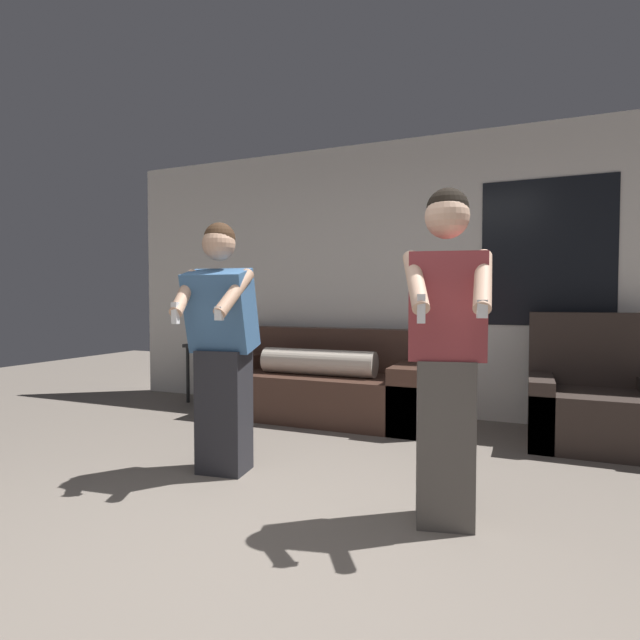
{
  "coord_description": "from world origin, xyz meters",
  "views": [
    {
      "loc": [
        1.08,
        -1.6,
        1.13
      ],
      "look_at": [
        -0.02,
        1.04,
        1.01
      ],
      "focal_mm": 28.0,
      "sensor_mm": 36.0,
      "label": 1
    }
  ],
  "objects": [
    {
      "name": "side_table",
      "position": [
        -2.1,
        3.03,
        0.55
      ],
      "size": [
        0.6,
        0.41,
        0.8
      ],
      "color": "black",
      "rests_on": "ground_plane"
    },
    {
      "name": "wall_back",
      "position": [
        0.02,
        3.29,
        1.35
      ],
      "size": [
        6.46,
        0.07,
        2.7
      ],
      "color": "silver",
      "rests_on": "ground_plane"
    },
    {
      "name": "armchair",
      "position": [
        1.57,
        2.78,
        0.32
      ],
      "size": [
        0.96,
        0.83,
        1.03
      ],
      "color": "#332823",
      "rests_on": "ground_plane"
    },
    {
      "name": "couch",
      "position": [
        -0.72,
        2.82,
        0.31
      ],
      "size": [
        2.03,
        0.87,
        0.84
      ],
      "color": "#472D23",
      "rests_on": "ground_plane"
    },
    {
      "name": "ground_plane",
      "position": [
        0.0,
        0.0,
        0.0
      ],
      "size": [
        14.0,
        14.0,
        0.0
      ],
      "primitive_type": "plane",
      "color": "slate"
    },
    {
      "name": "person_right",
      "position": [
        0.7,
        0.93,
        0.87
      ],
      "size": [
        0.45,
        0.51,
        1.68
      ],
      "color": "#56514C",
      "rests_on": "ground_plane"
    },
    {
      "name": "person_left",
      "position": [
        -0.75,
        1.12,
        0.82
      ],
      "size": [
        0.47,
        0.54,
        1.62
      ],
      "color": "#28282D",
      "rests_on": "ground_plane"
    }
  ]
}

